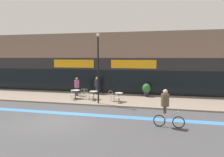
# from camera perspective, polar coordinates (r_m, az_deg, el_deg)

# --- Properties ---
(ground_plane) EXTENTS (120.00, 120.00, 0.00)m
(ground_plane) POSITION_cam_1_polar(r_m,az_deg,el_deg) (13.63, -14.41, -10.87)
(ground_plane) COLOR #424244
(sidewalk_slab) EXTENTS (40.00, 5.50, 0.12)m
(sidewalk_slab) POSITION_cam_1_polar(r_m,az_deg,el_deg) (20.11, -4.66, -5.16)
(sidewalk_slab) COLOR gray
(sidewalk_slab) RESTS_ON ground
(storefront_facade) EXTENTS (40.00, 4.06, 6.29)m
(storefront_facade) POSITION_cam_1_polar(r_m,az_deg,el_deg) (24.29, -1.22, 4.02)
(storefront_facade) COLOR #7F6656
(storefront_facade) RESTS_ON ground
(bike_lane_stripe) EXTENTS (36.00, 0.70, 0.01)m
(bike_lane_stripe) POSITION_cam_1_polar(r_m,az_deg,el_deg) (15.27, -11.01, -8.97)
(bike_lane_stripe) COLOR #3D7AB7
(bike_lane_stripe) RESTS_ON ground
(bistro_table_0) EXTENTS (0.80, 0.80, 0.76)m
(bistro_table_0) POSITION_cam_1_polar(r_m,az_deg,el_deg) (19.75, -9.54, -3.62)
(bistro_table_0) COLOR black
(bistro_table_0) RESTS_ON sidewalk_slab
(bistro_table_1) EXTENTS (0.73, 0.73, 0.71)m
(bistro_table_1) POSITION_cam_1_polar(r_m,az_deg,el_deg) (19.29, -4.84, -3.91)
(bistro_table_1) COLOR black
(bistro_table_1) RESTS_ON sidewalk_slab
(bistro_table_2) EXTENTS (0.66, 0.66, 0.74)m
(bistro_table_2) POSITION_cam_1_polar(r_m,az_deg,el_deg) (18.22, 1.80, -4.42)
(bistro_table_2) COLOR black
(bistro_table_2) RESTS_ON sidewalk_slab
(cafe_chair_0_near) EXTENTS (0.43, 0.59, 0.90)m
(cafe_chair_0_near) POSITION_cam_1_polar(r_m,az_deg,el_deg) (19.19, -10.26, -4.01)
(cafe_chair_0_near) COLOR #B7B2AD
(cafe_chair_0_near) RESTS_ON sidewalk_slab
(cafe_chair_0_side) EXTENTS (0.57, 0.40, 0.90)m
(cafe_chair_0_side) POSITION_cam_1_polar(r_m,az_deg,el_deg) (19.53, -7.85, -3.81)
(cafe_chair_0_side) COLOR #B7B2AD
(cafe_chair_0_side) RESTS_ON sidewalk_slab
(cafe_chair_1_near) EXTENTS (0.45, 0.60, 0.90)m
(cafe_chair_1_near) POSITION_cam_1_polar(r_m,az_deg,el_deg) (18.70, -5.42, -4.20)
(cafe_chair_1_near) COLOR #B7B2AD
(cafe_chair_1_near) RESTS_ON sidewalk_slab
(cafe_chair_1_side) EXTENTS (0.58, 0.41, 0.90)m
(cafe_chair_1_side) POSITION_cam_1_polar(r_m,az_deg,el_deg) (19.49, -6.59, -3.81)
(cafe_chair_1_side) COLOR #B7B2AD
(cafe_chair_1_side) RESTS_ON sidewalk_slab
(cafe_chair_2_near) EXTENTS (0.40, 0.58, 0.90)m
(cafe_chair_2_near) POSITION_cam_1_polar(r_m,az_deg,el_deg) (17.62, 1.39, -4.79)
(cafe_chair_2_near) COLOR #B7B2AD
(cafe_chair_2_near) RESTS_ON sidewalk_slab
(cafe_chair_2_side) EXTENTS (0.58, 0.41, 0.90)m
(cafe_chair_2_side) POSITION_cam_1_polar(r_m,az_deg,el_deg) (18.36, -0.12, -4.36)
(cafe_chair_2_side) COLOR #B7B2AD
(cafe_chair_2_side) RESTS_ON sidewalk_slab
(planter_pot) EXTENTS (0.75, 0.75, 1.22)m
(planter_pot) POSITION_cam_1_polar(r_m,az_deg,el_deg) (20.73, 8.98, -2.81)
(planter_pot) COLOR #232326
(planter_pot) RESTS_ON sidewalk_slab
(lamp_post) EXTENTS (0.26, 0.26, 5.54)m
(lamp_post) POSITION_cam_1_polar(r_m,az_deg,el_deg) (17.31, -3.64, 3.87)
(lamp_post) COLOR black
(lamp_post) RESTS_ON sidewalk_slab
(cyclist_0) EXTENTS (1.68, 0.51, 2.09)m
(cyclist_0) POSITION_cam_1_polar(r_m,az_deg,el_deg) (12.31, 13.91, -6.75)
(cyclist_0) COLOR black
(cyclist_0) RESTS_ON ground
(pedestrian_near_end) EXTENTS (0.49, 0.49, 1.74)m
(pedestrian_near_end) POSITION_cam_1_polar(r_m,az_deg,el_deg) (21.19, -9.17, -1.67)
(pedestrian_near_end) COLOR #382D47
(pedestrian_near_end) RESTS_ON sidewalk_slab
(pedestrian_far_end) EXTENTS (0.46, 0.46, 1.72)m
(pedestrian_far_end) POSITION_cam_1_polar(r_m,az_deg,el_deg) (21.74, -3.97, -1.45)
(pedestrian_far_end) COLOR #382D47
(pedestrian_far_end) RESTS_ON sidewalk_slab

